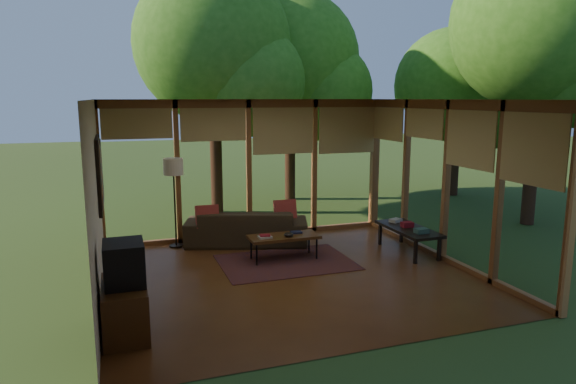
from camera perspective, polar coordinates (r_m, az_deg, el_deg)
name	(u,v)px	position (r m, az deg, el deg)	size (l,w,h in m)	color
floor	(291,277)	(8.04, 0.33, -9.38)	(5.50, 5.50, 0.00)	brown
ceiling	(291,100)	(7.57, 0.35, 10.23)	(5.50, 5.50, 0.00)	silver
wall_left	(96,203)	(7.28, -20.56, -1.14)	(0.04, 5.00, 2.70)	silver
wall_front	(370,231)	(5.45, 9.06, -4.32)	(5.50, 0.04, 2.70)	silver
window_wall_back	(249,169)	(10.06, -4.36, 2.53)	(5.50, 0.12, 2.70)	brown
window_wall_right	(446,181)	(8.97, 17.17, 1.13)	(0.12, 5.00, 2.70)	brown
exterior_lawn	(431,177)	(18.63, 15.65, 1.58)	(40.00, 40.00, 0.00)	#2E481B
tree_nw	(213,44)	(12.36, -8.35, 15.93)	(3.62, 3.62, 5.76)	#372014
tree_ne	(289,61)	(13.93, 0.13, 14.32)	(3.68, 3.68, 5.52)	#372014
tree_se	(539,23)	(12.16, 26.08, 16.49)	(3.56, 3.56, 6.02)	#372014
tree_far	(452,86)	(15.04, 17.74, 11.15)	(3.12, 3.12, 4.61)	#372014
rug	(286,262)	(8.70, -0.22, -7.80)	(2.19, 1.55, 0.01)	maroon
sofa	(247,227)	(9.73, -4.61, -3.86)	(2.26, 0.89, 0.66)	#382C1C
pillow_left	(207,217)	(9.47, -8.96, -2.75)	(0.42, 0.14, 0.42)	maroon
pillow_right	(285,211)	(9.83, -0.32, -2.13)	(0.42, 0.14, 0.42)	maroon
ct_book_lower	(265,237)	(8.58, -2.58, -5.02)	(0.22, 0.16, 0.03)	#AFAB9E
ct_book_upper	(265,235)	(8.58, -2.58, -4.84)	(0.17, 0.13, 0.03)	maroon
ct_book_side	(296,232)	(8.88, 0.91, -4.49)	(0.19, 0.14, 0.03)	#161B32
ct_bowl	(289,235)	(8.65, 0.06, -4.75)	(0.16, 0.16, 0.07)	black
media_cabinet	(125,309)	(6.43, -17.66, -12.24)	(0.50, 1.00, 0.60)	#523016
television	(124,263)	(6.25, -17.75, -7.55)	(0.45, 0.55, 0.50)	black
console_book_a	(421,231)	(9.04, 14.61, -4.20)	(0.22, 0.16, 0.08)	#30544B
console_book_b	(407,224)	(9.41, 13.11, -3.53)	(0.20, 0.15, 0.09)	maroon
console_book_c	(396,220)	(9.74, 11.86, -3.10)	(0.22, 0.16, 0.06)	#AFAB9E
floor_lamp	(173,172)	(9.53, -12.61, 2.21)	(0.36, 0.36, 1.65)	black
coffee_table	(284,237)	(8.74, -0.46, -5.06)	(1.20, 0.50, 0.43)	#523016
side_console	(408,230)	(9.39, 13.24, -4.14)	(0.60, 1.40, 0.46)	black
wall_painting	(100,173)	(8.63, -20.18, 1.95)	(0.06, 1.35, 1.15)	black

